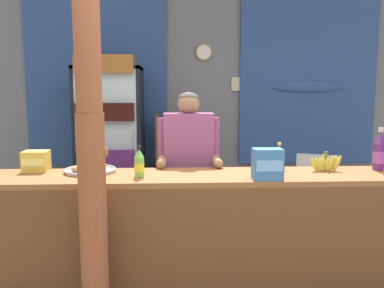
% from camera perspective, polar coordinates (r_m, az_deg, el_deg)
% --- Properties ---
extents(ground_plane, '(7.42, 7.42, 0.00)m').
position_cam_1_polar(ground_plane, '(3.99, 2.00, -15.04)').
color(ground_plane, gray).
extents(back_wall_curtained, '(5.54, 0.22, 2.84)m').
position_cam_1_polar(back_wall_curtained, '(5.35, 0.81, 6.90)').
color(back_wall_curtained, slate).
rests_on(back_wall_curtained, ground).
extents(stall_counter, '(3.30, 0.55, 0.91)m').
position_cam_1_polar(stall_counter, '(3.00, 2.39, -11.29)').
color(stall_counter, '#935B33').
rests_on(stall_counter, ground).
extents(timber_post, '(0.20, 0.18, 2.80)m').
position_cam_1_polar(timber_post, '(2.56, -14.42, 3.00)').
color(timber_post, '#995133').
rests_on(timber_post, ground).
extents(drink_fridge, '(0.76, 0.68, 1.93)m').
position_cam_1_polar(drink_fridge, '(4.81, -11.67, 1.81)').
color(drink_fridge, black).
rests_on(drink_fridge, ground).
extents(bottle_shelf_rack, '(0.48, 0.28, 1.25)m').
position_cam_1_polar(bottle_shelf_rack, '(5.05, -2.45, -2.46)').
color(bottle_shelf_rack, brown).
rests_on(bottle_shelf_rack, ground).
extents(plastic_lawn_chair, '(0.58, 0.58, 0.86)m').
position_cam_1_polar(plastic_lawn_chair, '(4.64, 17.38, -5.71)').
color(plastic_lawn_chair, silver).
rests_on(plastic_lawn_chair, ground).
extents(shopkeeper, '(0.54, 0.42, 1.52)m').
position_cam_1_polar(shopkeeper, '(3.49, -0.49, -1.85)').
color(shopkeeper, '#28282D').
rests_on(shopkeeper, ground).
extents(soda_bottle_grape_soda, '(0.10, 0.10, 0.34)m').
position_cam_1_polar(soda_bottle_grape_soda, '(3.49, 25.29, -1.07)').
color(soda_bottle_grape_soda, '#56286B').
rests_on(soda_bottle_grape_soda, stall_counter).
extents(soda_bottle_iced_tea, '(0.07, 0.07, 0.22)m').
position_cam_1_polar(soda_bottle_iced_tea, '(3.24, 12.36, -2.01)').
color(soda_bottle_iced_tea, brown).
rests_on(soda_bottle_iced_tea, stall_counter).
extents(soda_bottle_lime_soda, '(0.07, 0.07, 0.23)m').
position_cam_1_polar(soda_bottle_lime_soda, '(2.93, -7.56, -2.82)').
color(soda_bottle_lime_soda, '#75C64C').
rests_on(soda_bottle_lime_soda, stall_counter).
extents(snack_box_biscuit, '(0.21, 0.14, 0.22)m').
position_cam_1_polar(snack_box_biscuit, '(2.88, 10.76, -2.85)').
color(snack_box_biscuit, '#3D75B7').
rests_on(snack_box_biscuit, stall_counter).
extents(snack_box_instant_noodle, '(0.19, 0.15, 0.16)m').
position_cam_1_polar(snack_box_instant_noodle, '(3.36, -21.43, -2.28)').
color(snack_box_instant_noodle, '#EAD14C').
rests_on(snack_box_instant_noodle, stall_counter).
extents(pastry_tray, '(0.40, 0.40, 0.06)m').
position_cam_1_polar(pastry_tray, '(3.19, -14.35, -3.57)').
color(pastry_tray, '#BCBCC1').
rests_on(pastry_tray, stall_counter).
extents(banana_bunch, '(0.26, 0.06, 0.16)m').
position_cam_1_polar(banana_bunch, '(3.30, 18.68, -2.69)').
color(banana_bunch, '#DBCC42').
rests_on(banana_bunch, stall_counter).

